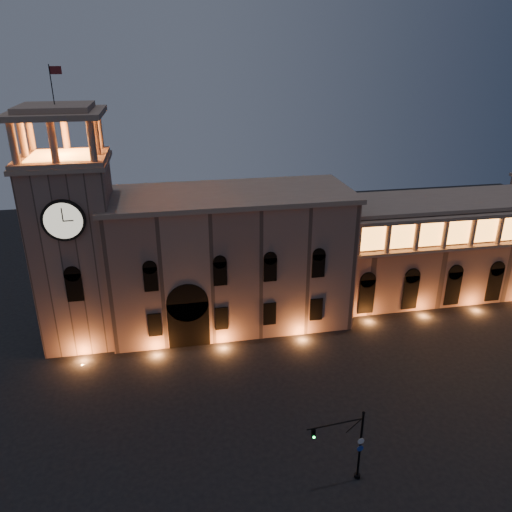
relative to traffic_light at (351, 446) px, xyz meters
name	(u,v)px	position (x,y,z in m)	size (l,w,h in m)	color
ground	(284,427)	(-3.79, 7.19, -3.70)	(160.00, 160.00, 0.00)	black
government_building	(229,259)	(-5.87, 29.12, 5.07)	(30.80, 12.80, 17.60)	#8A685A
clock_tower	(75,244)	(-24.29, 28.16, 8.80)	(9.80, 9.80, 32.40)	#8A685A
colonnade_wing	(459,245)	(28.21, 31.11, 3.64)	(40.60, 11.50, 14.50)	#856355
traffic_light	(351,446)	(0.00, 0.00, 0.00)	(5.12, 0.82, 7.04)	black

